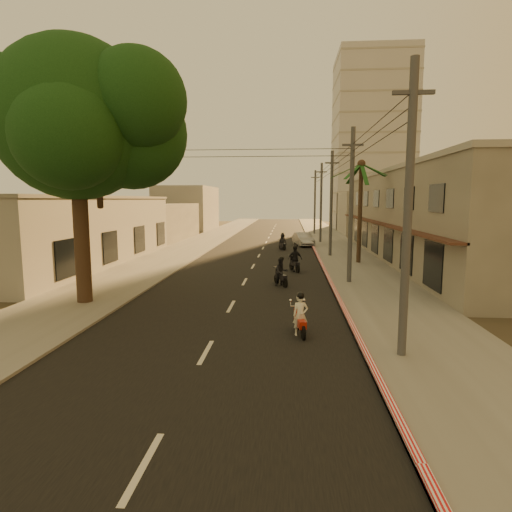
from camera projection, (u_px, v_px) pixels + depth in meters
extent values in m
plane|color=#383023|center=(225.00, 319.00, 17.82)|extent=(160.00, 160.00, 0.00)
cube|color=black|center=(259.00, 256.00, 37.58)|extent=(10.00, 140.00, 0.02)
cube|color=slate|center=(345.00, 256.00, 37.00)|extent=(5.00, 140.00, 0.12)
cube|color=slate|center=(175.00, 254.00, 38.16)|extent=(5.00, 140.00, 0.12)
cube|color=red|center=(321.00, 264.00, 32.24)|extent=(0.20, 60.00, 0.20)
cube|color=gray|center=(432.00, 218.00, 34.06)|extent=(8.00, 34.00, 7.00)
cube|color=gray|center=(435.00, 171.00, 33.58)|extent=(8.20, 34.20, 0.30)
cube|color=#47281C|center=(377.00, 222.00, 34.45)|extent=(0.80, 34.00, 0.12)
cube|color=gray|center=(69.00, 232.00, 32.41)|extent=(8.00, 24.00, 5.00)
cube|color=gray|center=(67.00, 197.00, 32.07)|extent=(8.20, 24.20, 0.20)
cube|color=#B7B5B2|center=(372.00, 144.00, 70.08)|extent=(12.00, 12.00, 28.00)
cylinder|color=black|center=(82.00, 241.00, 19.94)|extent=(0.70, 0.70, 6.00)
cylinder|color=black|center=(99.00, 176.00, 19.88)|extent=(1.22, 2.17, 3.04)
cylinder|color=black|center=(62.00, 171.00, 19.27)|extent=(1.31, 1.49, 2.73)
sphere|color=black|center=(75.00, 120.00, 19.22)|extent=(7.20, 7.20, 7.20)
sphere|color=black|center=(132.00, 134.00, 20.11)|extent=(5.20, 5.20, 5.20)
sphere|color=black|center=(47.00, 130.00, 20.19)|extent=(4.80, 4.80, 4.80)
sphere|color=black|center=(69.00, 134.00, 17.51)|extent=(4.60, 4.60, 4.60)
sphere|color=black|center=(136.00, 100.00, 18.40)|extent=(4.40, 4.40, 4.40)
sphere|color=black|center=(6.00, 103.00, 18.16)|extent=(4.00, 4.00, 4.00)
sphere|color=black|center=(121.00, 105.00, 21.36)|extent=(4.40, 4.40, 4.40)
cylinder|color=black|center=(360.00, 214.00, 32.51)|extent=(0.32, 0.32, 7.60)
sphere|color=black|center=(361.00, 164.00, 32.01)|extent=(0.60, 0.60, 0.60)
cylinder|color=#38383A|center=(408.00, 214.00, 12.79)|extent=(0.26, 0.26, 9.00)
cube|color=#38383A|center=(414.00, 92.00, 12.33)|extent=(1.20, 0.12, 0.12)
cylinder|color=#38383A|center=(351.00, 207.00, 24.65)|extent=(0.26, 0.26, 9.00)
cube|color=#38383A|center=(353.00, 145.00, 24.19)|extent=(1.20, 0.12, 0.12)
cylinder|color=#38383A|center=(331.00, 205.00, 36.51)|extent=(0.26, 0.26, 9.00)
cube|color=#38383A|center=(332.00, 163.00, 36.05)|extent=(1.20, 0.12, 0.12)
cylinder|color=#38383A|center=(321.00, 203.00, 48.37)|extent=(0.26, 0.26, 9.00)
cube|color=#38383A|center=(322.00, 172.00, 47.91)|extent=(1.20, 0.12, 0.12)
cylinder|color=#38383A|center=(315.00, 203.00, 60.23)|extent=(0.26, 0.26, 9.00)
cube|color=#38383A|center=(315.00, 177.00, 59.77)|extent=(1.20, 0.12, 0.12)
cube|color=gray|center=(369.00, 213.00, 60.81)|extent=(8.00, 14.00, 6.00)
cube|color=gray|center=(153.00, 222.00, 52.22)|extent=(8.00, 14.00, 4.40)
cube|color=gray|center=(188.00, 208.00, 69.84)|extent=(8.00, 14.00, 7.00)
cylinder|color=black|center=(297.00, 324.00, 16.20)|extent=(0.19, 0.52, 0.51)
cylinder|color=black|center=(303.00, 333.00, 15.07)|extent=(0.19, 0.52, 0.51)
cube|color=#B11F0D|center=(300.00, 322.00, 15.54)|extent=(0.44, 1.04, 0.27)
cube|color=#B11F0D|center=(298.00, 315.00, 15.97)|extent=(0.29, 0.14, 0.55)
cylinder|color=silver|center=(297.00, 306.00, 16.04)|extent=(0.50, 0.14, 0.04)
imported|color=silver|center=(300.00, 315.00, 15.50)|extent=(0.70, 0.58, 1.54)
sphere|color=black|center=(301.00, 296.00, 15.41)|extent=(0.27, 0.27, 0.27)
sphere|color=silver|center=(291.00, 300.00, 15.96)|extent=(0.11, 0.11, 0.11)
sphere|color=silver|center=(304.00, 300.00, 16.02)|extent=(0.11, 0.11, 0.11)
cylinder|color=black|center=(277.00, 279.00, 25.15)|extent=(0.32, 0.53, 0.54)
cylinder|color=black|center=(285.00, 283.00, 24.03)|extent=(0.32, 0.53, 0.54)
cube|color=black|center=(281.00, 277.00, 24.49)|extent=(0.70, 1.08, 0.29)
cube|color=black|center=(278.00, 273.00, 24.92)|extent=(0.30, 0.21, 0.58)
cylinder|color=silver|center=(277.00, 267.00, 24.98)|extent=(0.50, 0.26, 0.04)
imported|color=black|center=(281.00, 272.00, 24.45)|extent=(1.27, 1.23, 1.63)
sphere|color=black|center=(281.00, 259.00, 24.35)|extent=(0.29, 0.29, 0.29)
cylinder|color=black|center=(291.00, 266.00, 30.02)|extent=(0.29, 0.59, 0.59)
cylinder|color=black|center=(298.00, 269.00, 28.77)|extent=(0.29, 0.59, 0.59)
cube|color=black|center=(295.00, 263.00, 29.28)|extent=(0.65, 1.18, 0.31)
cube|color=black|center=(292.00, 260.00, 29.76)|extent=(0.33, 0.20, 0.63)
cylinder|color=silver|center=(292.00, 255.00, 29.84)|extent=(0.56, 0.22, 0.04)
imported|color=black|center=(295.00, 259.00, 29.24)|extent=(1.29, 1.05, 1.76)
sphere|color=black|center=(295.00, 247.00, 29.13)|extent=(0.31, 0.31, 0.31)
cylinder|color=black|center=(280.00, 247.00, 42.64)|extent=(0.29, 0.53, 0.54)
cylinder|color=black|center=(284.00, 248.00, 41.51)|extent=(0.29, 0.53, 0.54)
cube|color=black|center=(283.00, 245.00, 41.97)|extent=(0.64, 1.07, 0.29)
cube|color=black|center=(281.00, 243.00, 42.40)|extent=(0.30, 0.20, 0.57)
cylinder|color=silver|center=(280.00, 239.00, 42.47)|extent=(0.50, 0.23, 0.04)
imported|color=black|center=(283.00, 242.00, 41.93)|extent=(1.14, 1.05, 1.61)
sphere|color=black|center=(283.00, 234.00, 41.84)|extent=(0.29, 0.29, 0.29)
imported|color=#9C9EA4|center=(303.00, 239.00, 45.62)|extent=(3.29, 4.98, 1.44)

